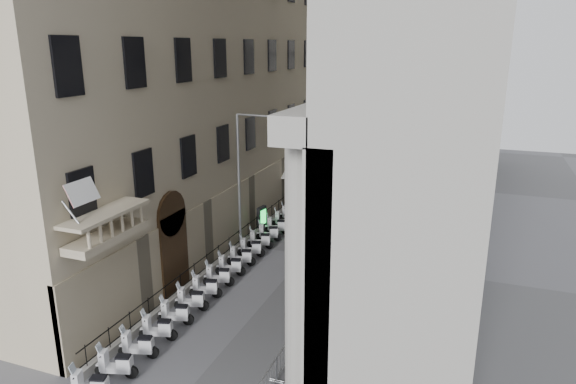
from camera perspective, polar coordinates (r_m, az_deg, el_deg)
name	(u,v)px	position (r m, az deg, el deg)	size (l,w,h in m)	color
far_building	(394,23)	(58.17, 11.65, 17.96)	(22.00, 10.00, 30.00)	beige
iron_fence	(236,252)	(33.17, -5.80, -6.66)	(0.30, 28.00, 1.40)	black
blue_awning	(390,228)	(37.96, 11.24, -3.91)	(1.60, 3.00, 3.00)	navy
flag	(103,369)	(23.46, -19.89, -18.00)	(1.00, 1.40, 8.20)	#9E0C11
scooter_1	(118,377)	(22.78, -18.39, -18.97)	(0.56, 1.40, 1.50)	silver
scooter_2	(140,358)	(23.69, -16.15, -17.26)	(0.56, 1.40, 1.50)	silver
scooter_3	(159,340)	(24.66, -14.12, -15.67)	(0.56, 1.40, 1.50)	silver
scooter_4	(177,324)	(25.67, -12.28, -14.18)	(0.56, 1.40, 1.50)	silver
scooter_5	(192,310)	(26.71, -10.59, -12.79)	(0.56, 1.40, 1.50)	silver
scooter_6	(206,297)	(27.80, -9.06, -11.50)	(0.56, 1.40, 1.50)	silver
scooter_7	(219,286)	(28.91, -7.65, -10.30)	(0.56, 1.40, 1.50)	silver
scooter_8	(231,275)	(30.05, -6.36, -9.18)	(0.56, 1.40, 1.50)	silver
scooter_9	(242,266)	(31.22, -5.17, -8.15)	(0.56, 1.40, 1.50)	silver
scooter_10	(252,257)	(32.40, -4.07, -7.18)	(0.56, 1.40, 1.50)	silver
scooter_11	(261,248)	(33.61, -3.06, -6.28)	(0.56, 1.40, 1.50)	silver
scooter_12	(269,241)	(34.83, -2.12, -5.45)	(0.56, 1.40, 1.50)	silver
scooter_13	(277,234)	(36.07, -1.24, -4.67)	(0.56, 1.40, 1.50)	silver
scooter_14	(284,227)	(37.33, -0.43, -3.94)	(0.56, 1.40, 1.50)	silver
scooter_15	(291,221)	(38.59, 0.33, -3.25)	(0.56, 1.40, 1.50)	silver
barrier_1	(288,364)	(22.48, -0.04, -18.54)	(0.60, 2.40, 1.10)	#ACAFB4
barrier_2	(307,333)	(24.46, 2.08, -15.41)	(0.60, 2.40, 1.10)	#ACAFB4
barrier_3	(322,308)	(26.53, 3.83, -12.74)	(0.60, 2.40, 1.10)	#ACAFB4
barrier_4	(335,287)	(28.67, 5.30, -10.46)	(0.60, 2.40, 1.10)	#ACAFB4
barrier_5	(347,269)	(30.86, 6.54, -8.49)	(0.60, 2.40, 1.10)	#ACAFB4
security_tent	(303,169)	(41.91, 1.72, 2.61)	(4.44, 4.44, 3.61)	silver
street_lamp	(244,171)	(31.72, -4.95, 2.36)	(2.86, 0.52, 8.80)	#999CA1
info_kiosk	(262,219)	(36.15, -2.94, -3.05)	(0.41, 0.91, 1.86)	black
pedestrian_a	(307,234)	(33.49, 2.17, -4.67)	(0.67, 0.44, 1.83)	#0C1333
pedestrian_b	(359,190)	(43.60, 7.90, 0.24)	(0.96, 0.75, 1.98)	black
pedestrian_c	(355,200)	(41.09, 7.49, -0.93)	(0.83, 0.54, 1.70)	black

